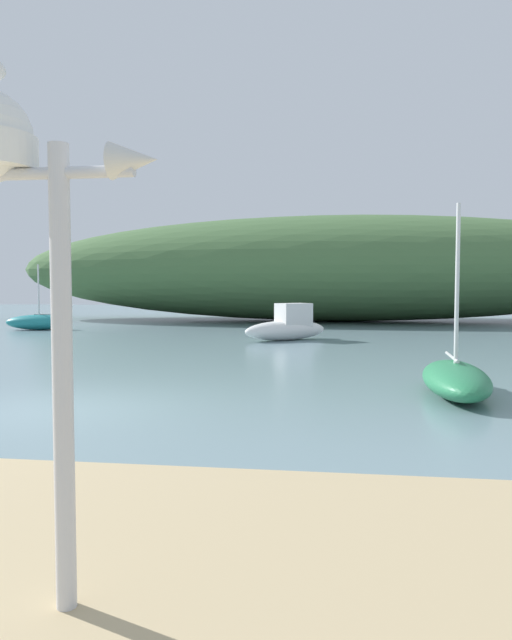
% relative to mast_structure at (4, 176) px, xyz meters
% --- Properties ---
extents(ground_plane, '(120.00, 120.00, 0.00)m').
position_rel_mast_structure_xyz_m(ground_plane, '(-2.76, 6.25, -2.75)').
color(ground_plane, gray).
extents(distant_hill, '(41.82, 12.31, 6.66)m').
position_rel_mast_structure_xyz_m(distant_hill, '(1.96, 34.25, 0.57)').
color(distant_hill, '#476B3D').
rests_on(distant_hill, ground).
extents(mast_structure, '(1.33, 0.59, 3.06)m').
position_rel_mast_structure_xyz_m(mast_structure, '(0.00, 0.00, 0.00)').
color(mast_structure, silver).
rests_on(mast_structure, beach_sand).
extents(sailboat_inner_mooring, '(3.44, 1.50, 3.28)m').
position_rel_mast_structure_xyz_m(sailboat_inner_mooring, '(-12.77, 24.01, -2.37)').
color(sailboat_inner_mooring, teal).
rests_on(sailboat_inner_mooring, ground).
extents(motorboat_far_right, '(3.60, 3.21, 1.48)m').
position_rel_mast_structure_xyz_m(motorboat_far_right, '(0.05, 19.97, -2.20)').
color(motorboat_far_right, white).
rests_on(motorboat_far_right, ground).
extents(sailboat_west_reach, '(1.40, 3.61, 3.73)m').
position_rel_mast_structure_xyz_m(sailboat_west_reach, '(4.26, 8.45, -2.42)').
color(sailboat_west_reach, '#287A4C').
rests_on(sailboat_west_reach, ground).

